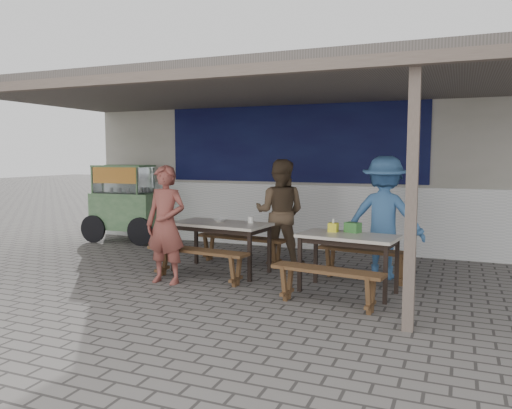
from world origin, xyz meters
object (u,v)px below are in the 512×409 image
at_px(patron_right_table, 384,217).
at_px(donation_box, 353,227).
at_px(bench_right_street, 327,279).
at_px(condiment_bowl, 220,220).
at_px(bench_left_wall, 241,243).
at_px(vendor_cart, 125,200).
at_px(patron_wall_side, 280,213).
at_px(patron_street_side, 166,225).
at_px(table_right, 348,241).
at_px(bench_right_wall, 365,257).
at_px(tissue_box, 333,227).
at_px(condiment_jar, 251,220).
at_px(bench_left_street, 197,257).
at_px(table_left, 221,228).

distance_m(patron_right_table, donation_box, 0.82).
bearing_deg(bench_right_street, condiment_bowl, 156.61).
bearing_deg(bench_left_wall, vendor_cart, 166.69).
distance_m(patron_wall_side, condiment_bowl, 1.00).
bearing_deg(bench_right_street, patron_street_side, -177.94).
relative_size(vendor_cart, patron_right_table, 1.11).
height_order(bench_right_street, vendor_cart, vendor_cart).
distance_m(table_right, patron_wall_side, 1.81).
bearing_deg(bench_right_wall, table_right, -90.00).
xyz_separation_m(patron_street_side, patron_right_table, (2.72, 1.44, 0.06)).
height_order(tissue_box, condiment_jar, tissue_box).
distance_m(bench_left_street, bench_right_wall, 2.35).
relative_size(vendor_cart, condiment_bowl, 11.29).
distance_m(bench_left_street, donation_box, 2.18).
distance_m(table_left, condiment_jar, 0.47).
bearing_deg(bench_left_street, condiment_jar, 62.32).
height_order(bench_left_street, bench_left_wall, same).
bearing_deg(table_left, tissue_box, -1.79).
distance_m(vendor_cart, patron_right_table, 5.43).
relative_size(bench_right_wall, tissue_box, 11.46).
height_order(table_left, vendor_cart, vendor_cart).
height_order(table_left, bench_left_wall, table_left).
xyz_separation_m(patron_street_side, condiment_jar, (0.84, 1.00, -0.01)).
xyz_separation_m(table_right, vendor_cart, (-5.01, 2.09, 0.18)).
xyz_separation_m(table_right, bench_right_wall, (0.10, 0.70, -0.33)).
xyz_separation_m(patron_wall_side, condiment_bowl, (-0.72, -0.70, -0.08)).
xyz_separation_m(bench_right_street, patron_street_side, (-2.32, 0.23, 0.48)).
bearing_deg(table_right, condiment_bowl, 174.27).
height_order(bench_right_wall, patron_street_side, patron_street_side).
relative_size(bench_left_street, bench_right_wall, 1.16).
relative_size(bench_left_street, bench_left_wall, 1.00).
relative_size(table_right, condiment_bowl, 7.60).
bearing_deg(table_right, donation_box, 94.66).
bearing_deg(patron_wall_side, bench_right_street, 118.18).
height_order(patron_right_table, condiment_bowl, patron_right_table).
xyz_separation_m(bench_right_street, patron_wall_side, (-1.25, 1.89, 0.51)).
bearing_deg(condiment_bowl, patron_street_side, -110.02).
distance_m(bench_left_street, patron_right_table, 2.71).
bearing_deg(bench_right_wall, tissue_box, -114.03).
xyz_separation_m(patron_wall_side, patron_right_table, (1.66, -0.22, 0.03)).
xyz_separation_m(bench_left_wall, patron_right_table, (2.25, -0.04, 0.53)).
bearing_deg(bench_left_wall, donation_box, -16.42).
bearing_deg(bench_left_street, patron_wall_side, 68.77).
distance_m(table_left, table_right, 2.05).
xyz_separation_m(bench_left_wall, patron_wall_side, (0.60, 0.18, 0.51)).
distance_m(bench_right_street, patron_street_side, 2.38).
xyz_separation_m(bench_left_wall, donation_box, (1.96, -0.81, 0.47)).
bearing_deg(condiment_jar, bench_right_street, -39.80).
distance_m(bench_left_wall, bench_right_wall, 2.07).
bearing_deg(bench_left_street, patron_street_side, -137.88).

